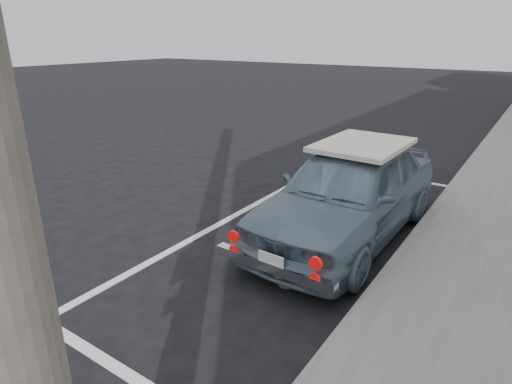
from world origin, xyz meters
TOP-DOWN VIEW (x-y plane):
  - ground at (0.00, 0.00)m, footprint 80.00×80.00m
  - sidewalk at (3.20, 2.00)m, footprint 2.80×40.00m
  - pline_rear at (0.50, -0.50)m, footprint 3.00×0.12m
  - pline_front at (0.50, 6.50)m, footprint 3.00×0.12m
  - pline_side at (-0.90, 3.00)m, footprint 0.12×7.00m
  - retro_coupe at (0.92, 3.28)m, footprint 1.74×4.15m
  - cat at (0.95, 1.52)m, footprint 0.34×0.47m

SIDE VIEW (x-z plane):
  - ground at x=0.00m, z-range 0.00..0.00m
  - pline_rear at x=0.50m, z-range 0.00..0.01m
  - pline_front at x=0.50m, z-range 0.00..0.01m
  - pline_side at x=-0.90m, z-range 0.00..0.01m
  - sidewalk at x=3.20m, z-range 0.00..0.15m
  - cat at x=0.95m, z-range -0.01..0.26m
  - retro_coupe at x=0.92m, z-range 0.01..1.40m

